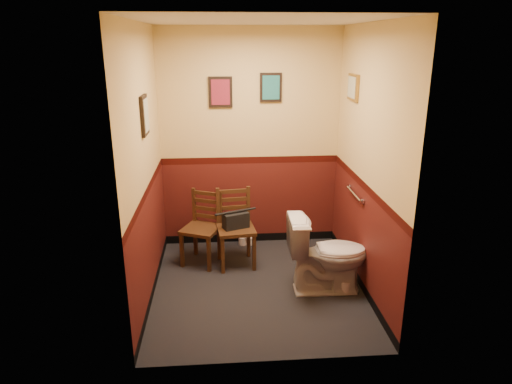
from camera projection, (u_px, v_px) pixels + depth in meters
floor at (258, 287)px, 4.92m from camera, size 2.20×2.40×0.00m
ceiling at (258, 20)px, 4.07m from camera, size 2.20×2.40×0.00m
wall_back at (250, 141)px, 5.63m from camera, size 2.20×0.00×2.70m
wall_front at (271, 209)px, 3.36m from camera, size 2.20×0.00×2.70m
wall_left at (145, 169)px, 4.41m from camera, size 0.00×2.40×2.70m
wall_right at (367, 164)px, 4.58m from camera, size 0.00×2.40×2.70m
grab_bar at (354, 194)px, 4.94m from camera, size 0.05×0.56×0.06m
framed_print_back_a at (220, 92)px, 5.40m from camera, size 0.28×0.04×0.36m
framed_print_back_b at (271, 87)px, 5.42m from camera, size 0.26×0.04×0.34m
framed_print_left at (145, 115)px, 4.35m from camera, size 0.04×0.30×0.38m
framed_print_right at (353, 87)px, 4.92m from camera, size 0.04×0.34×0.28m
toilet at (327, 254)px, 4.75m from camera, size 0.84×0.47×0.82m
toilet_brush at (345, 285)px, 4.80m from camera, size 0.13×0.13×0.47m
chair_left at (203, 228)px, 5.37m from camera, size 0.53×0.53×0.87m
chair_right at (235, 228)px, 5.32m from camera, size 0.47×0.47×0.90m
handbag at (236, 220)px, 5.25m from camera, size 0.32×0.24×0.21m
tp_stack at (247, 236)px, 5.92m from camera, size 0.23×0.14×0.30m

